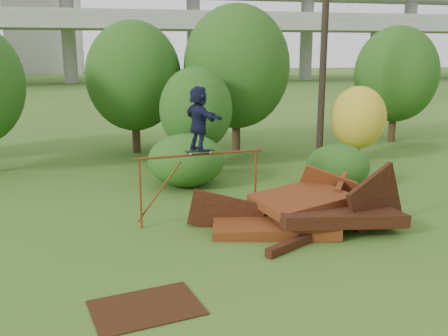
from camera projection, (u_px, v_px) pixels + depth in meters
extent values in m
plane|color=#2D5116|center=(277.00, 253.00, 11.57)|extent=(240.00, 240.00, 0.00)
cube|color=#441F0C|center=(274.00, 222.00, 13.08)|extent=(3.55, 2.65, 0.53)
cube|color=black|center=(333.00, 213.00, 13.06)|extent=(3.31, 2.14, 0.64)
cube|color=#441F0C|center=(301.00, 199.00, 13.32)|extent=(2.79, 2.25, 0.50)
cube|color=black|center=(375.00, 204.00, 13.05)|extent=(2.10, 0.95, 2.15)
cube|color=#441F0C|center=(323.00, 194.00, 14.33)|extent=(1.64, 1.11, 1.79)
cube|color=black|center=(226.00, 215.00, 13.16)|extent=(2.05, 0.74, 1.35)
cube|color=black|center=(302.00, 240.00, 12.02)|extent=(2.21, 1.44, 0.20)
cube|color=#441F0C|center=(341.00, 182.00, 14.04)|extent=(0.89, 1.21, 0.33)
cylinder|color=#63300F|center=(140.00, 194.00, 12.97)|extent=(0.06, 0.06, 1.86)
cylinder|color=#63300F|center=(255.00, 183.00, 14.08)|extent=(0.06, 0.06, 1.86)
cylinder|color=#63300F|center=(200.00, 155.00, 13.31)|extent=(3.54, 0.54, 0.06)
cube|color=black|center=(199.00, 151.00, 13.28)|extent=(0.80, 0.31, 0.02)
cylinder|color=beige|center=(190.00, 154.00, 13.12)|extent=(0.06, 0.04, 0.06)
cylinder|color=beige|center=(188.00, 152.00, 13.27)|extent=(0.06, 0.04, 0.06)
cylinder|color=beige|center=(210.00, 152.00, 13.31)|extent=(0.06, 0.04, 0.06)
cylinder|color=beige|center=(208.00, 151.00, 13.46)|extent=(0.06, 0.04, 0.06)
imported|color=#141734|center=(199.00, 119.00, 13.08)|extent=(1.04, 1.66, 1.71)
cube|color=black|center=(146.00, 308.00, 9.06)|extent=(2.17, 1.74, 0.03)
cylinder|color=black|center=(136.00, 132.00, 22.79)|extent=(0.36, 0.36, 1.87)
ellipsoid|color=#194111|center=(134.00, 76.00, 22.21)|extent=(4.24, 4.24, 4.88)
cylinder|color=black|center=(196.00, 153.00, 19.62)|extent=(0.31, 0.31, 1.30)
ellipsoid|color=#194111|center=(196.00, 109.00, 19.22)|extent=(2.83, 2.83, 3.26)
cylinder|color=black|center=(236.00, 130.00, 22.83)|extent=(0.38, 0.38, 2.08)
ellipsoid|color=#194111|center=(237.00, 67.00, 22.18)|extent=(4.75, 4.75, 5.47)
cylinder|color=black|center=(356.00, 149.00, 21.13)|extent=(0.28, 0.28, 0.98)
ellipsoid|color=#A58C19|center=(358.00, 118.00, 20.82)|extent=(2.29, 2.29, 2.63)
cylinder|color=black|center=(392.00, 124.00, 25.45)|extent=(0.36, 0.36, 1.87)
ellipsoid|color=#194111|center=(396.00, 74.00, 24.88)|extent=(4.12, 4.12, 4.74)
ellipsoid|color=#194111|center=(186.00, 160.00, 17.06)|extent=(2.63, 2.43, 1.82)
ellipsoid|color=#194111|center=(338.00, 167.00, 16.73)|extent=(2.16, 1.98, 1.53)
cylinder|color=black|center=(325.00, 26.00, 19.84)|extent=(0.28, 0.28, 11.07)
cube|color=gray|center=(134.00, 24.00, 66.69)|extent=(160.00, 9.00, 1.40)
cylinder|color=gray|center=(136.00, 55.00, 67.61)|extent=(2.20, 2.20, 8.00)
cylinder|color=gray|center=(263.00, 55.00, 71.48)|extent=(2.20, 2.20, 8.00)
cube|color=#9E9E99|center=(44.00, 3.00, 101.75)|extent=(14.00, 14.00, 28.00)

